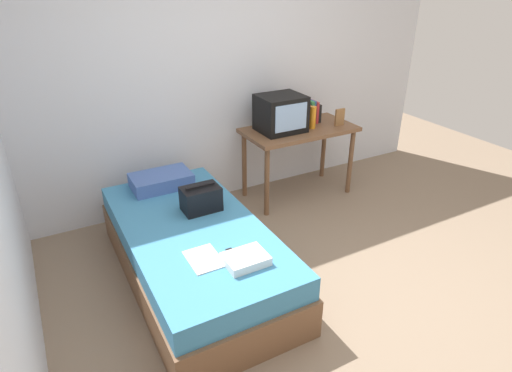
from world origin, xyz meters
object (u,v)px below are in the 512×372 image
object	(u,v)px
tv	(281,113)
book_row	(311,112)
water_bottle	(313,118)
picture_frame	(340,117)
bed	(194,252)
remote_dark	(233,255)
desk	(299,137)
handbag	(201,199)
folded_towel	(246,259)
pillow	(161,180)
magazine	(204,259)

from	to	relation	value
tv	book_row	world-z (taller)	tv
water_bottle	picture_frame	xyz separation A→B (m)	(0.30, -0.06, -0.03)
bed	remote_dark	xyz separation A→B (m)	(0.10, -0.50, 0.25)
picture_frame	bed	bearing A→B (deg)	-160.09
desk	remote_dark	xyz separation A→B (m)	(-1.41, -1.33, -0.17)
handbag	folded_towel	size ratio (longest dim) A/B	1.07
desk	book_row	size ratio (longest dim) A/B	4.81
pillow	remote_dark	size ratio (longest dim) A/B	3.32
water_bottle	book_row	distance (m)	0.20
handbag	folded_towel	distance (m)	0.80
book_row	folded_towel	xyz separation A→B (m)	(-1.57, -1.53, -0.36)
book_row	water_bottle	bearing A→B (deg)	-120.35
desk	water_bottle	distance (m)	0.25
handbag	remote_dark	distance (m)	0.71
picture_frame	pillow	distance (m)	1.94
pillow	handbag	distance (m)	0.58
water_bottle	remote_dark	xyz separation A→B (m)	(-1.52, -1.26, -0.38)
tv	book_row	xyz separation A→B (m)	(0.42, 0.07, -0.07)
desk	water_bottle	world-z (taller)	water_bottle
desk	water_bottle	xyz separation A→B (m)	(0.11, -0.07, 0.21)
tv	picture_frame	size ratio (longest dim) A/B	2.49
bed	book_row	size ratio (longest dim) A/B	8.29
book_row	tv	bearing A→B (deg)	-170.15
desk	tv	distance (m)	0.35
pillow	folded_towel	bearing A→B (deg)	-84.00
pillow	book_row	bearing A→B (deg)	5.72
desk	water_bottle	bearing A→B (deg)	-33.39
water_bottle	book_row	xyz separation A→B (m)	(0.10, 0.17, -0.00)
bed	handbag	distance (m)	0.42
book_row	pillow	distance (m)	1.76
bed	book_row	bearing A→B (deg)	28.26
water_bottle	magazine	world-z (taller)	water_bottle
desk	tv	xyz separation A→B (m)	(-0.22, 0.03, 0.28)
pillow	folded_towel	xyz separation A→B (m)	(0.14, -1.36, -0.03)
bed	desk	world-z (taller)	desk
bed	picture_frame	distance (m)	2.13
desk	book_row	xyz separation A→B (m)	(0.21, 0.10, 0.21)
tv	handbag	size ratio (longest dim) A/B	1.47
magazine	handbag	bearing A→B (deg)	69.22
picture_frame	folded_towel	xyz separation A→B (m)	(-1.78, -1.30, -0.34)
tv	water_bottle	size ratio (longest dim) A/B	1.92
pillow	picture_frame	bearing A→B (deg)	-1.67
bed	picture_frame	world-z (taller)	picture_frame
tv	folded_towel	bearing A→B (deg)	-128.34
tv	bed	bearing A→B (deg)	-146.69
pillow	remote_dark	xyz separation A→B (m)	(0.10, -1.26, -0.05)
desk	picture_frame	xyz separation A→B (m)	(0.41, -0.13, 0.19)
picture_frame	magazine	distance (m)	2.33
water_bottle	handbag	world-z (taller)	water_bottle
bed	magazine	bearing A→B (deg)	-100.92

